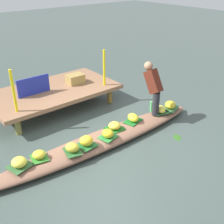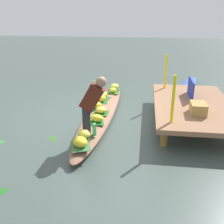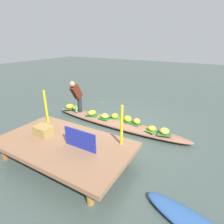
{
  "view_description": "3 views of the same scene",
  "coord_description": "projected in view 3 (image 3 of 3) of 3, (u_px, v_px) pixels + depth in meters",
  "views": [
    {
      "loc": [
        -2.9,
        -3.84,
        3.26
      ],
      "look_at": [
        0.41,
        0.18,
        0.55
      ],
      "focal_mm": 44.89,
      "sensor_mm": 36.0,
      "label": 1
    },
    {
      "loc": [
        6.15,
        1.07,
        2.56
      ],
      "look_at": [
        0.48,
        0.33,
        0.3
      ],
      "focal_mm": 42.01,
      "sensor_mm": 36.0,
      "label": 2
    },
    {
      "loc": [
        -2.67,
        4.79,
        2.71
      ],
      "look_at": [
        -0.0,
        0.18,
        0.56
      ],
      "focal_mm": 28.82,
      "sensor_mm": 36.0,
      "label": 3
    }
  ],
  "objects": [
    {
      "name": "leaf_mat_5",
      "position": [
        164.0,
        133.0,
        5.13
      ],
      "size": [
        0.44,
        0.42,
        0.01
      ],
      "primitive_type": "cube",
      "rotation": [
        0.0,
        0.0,
        0.25
      ],
      "color": "#346032",
      "rests_on": "vendor_boat"
    },
    {
      "name": "banana_bunch_3",
      "position": [
        105.0,
        116.0,
        6.12
      ],
      "size": [
        0.35,
        0.34,
        0.15
      ],
      "primitive_type": "ellipsoid",
      "rotation": [
        0.0,
        0.0,
        3.58
      ],
      "color": "yellow",
      "rests_on": "vendor_boat"
    },
    {
      "name": "produce_crate",
      "position": [
        43.0,
        131.0,
        4.47
      ],
      "size": [
        0.45,
        0.33,
        0.24
      ],
      "primitive_type": "cube",
      "rotation": [
        0.0,
        0.0,
        -0.02
      ],
      "color": "#A08245",
      "rests_on": "dock_platform"
    },
    {
      "name": "vendor_person",
      "position": [
        77.0,
        94.0,
        6.4
      ],
      "size": [
        0.2,
        0.53,
        1.19
      ],
      "color": "#28282D",
      "rests_on": "vendor_boat"
    },
    {
      "name": "drifting_plant_1",
      "position": [
        102.0,
        102.0,
        8.38
      ],
      "size": [
        0.26,
        0.26,
        0.01
      ],
      "primitive_type": "ellipsoid",
      "rotation": [
        0.0,
        0.0,
        2.4
      ],
      "color": "#238530",
      "rests_on": "ground"
    },
    {
      "name": "leaf_mat_7",
      "position": [
        77.0,
        110.0,
        6.85
      ],
      "size": [
        0.44,
        0.38,
        0.01
      ],
      "primitive_type": "cube",
      "rotation": [
        0.0,
        0.0,
        2.85
      ],
      "color": "#305E36",
      "rests_on": "vendor_boat"
    },
    {
      "name": "leaf_mat_0",
      "position": [
        128.0,
        122.0,
        5.87
      ],
      "size": [
        0.35,
        0.35,
        0.01
      ],
      "primitive_type": "cube",
      "rotation": [
        0.0,
        0.0,
        1.63
      ],
      "color": "#25662E",
      "rests_on": "vendor_boat"
    },
    {
      "name": "market_banner",
      "position": [
        80.0,
        139.0,
        3.88
      ],
      "size": [
        0.82,
        0.03,
        0.44
      ],
      "primitive_type": "cube",
      "rotation": [
        0.0,
        0.0,
        0.0
      ],
      "color": "#1E2B9A",
      "rests_on": "dock_platform"
    },
    {
      "name": "banana_bunch_2",
      "position": [
        115.0,
        116.0,
        6.1
      ],
      "size": [
        0.23,
        0.25,
        0.17
      ],
      "primitive_type": "ellipsoid",
      "rotation": [
        0.0,
        0.0,
        1.55
      ],
      "color": "yellow",
      "rests_on": "vendor_boat"
    },
    {
      "name": "banana_bunch_5",
      "position": [
        164.0,
        131.0,
        5.09
      ],
      "size": [
        0.28,
        0.28,
        0.17
      ],
      "primitive_type": "ellipsoid",
      "rotation": [
        0.0,
        0.0,
        4.8
      ],
      "color": "yellow",
      "rests_on": "vendor_boat"
    },
    {
      "name": "banana_bunch_1",
      "position": [
        152.0,
        128.0,
        5.27
      ],
      "size": [
        0.25,
        0.24,
        0.14
      ],
      "primitive_type": "ellipsoid",
      "rotation": [
        0.0,
        0.0,
        3.22
      ],
      "color": "yellow",
      "rests_on": "vendor_boat"
    },
    {
      "name": "leaf_mat_4",
      "position": [
        70.0,
        108.0,
        7.0
      ],
      "size": [
        0.52,
        0.46,
        0.01
      ],
      "primitive_type": "cube",
      "rotation": [
        0.0,
        0.0,
        0.36
      ],
      "color": "#3B7041",
      "rests_on": "vendor_boat"
    },
    {
      "name": "drifting_plant_3",
      "position": [
        94.0,
        110.0,
        7.4
      ],
      "size": [
        0.29,
        0.3,
        0.01
      ],
      "primitive_type": "ellipsoid",
      "rotation": [
        0.0,
        0.0,
        0.86
      ],
      "color": "#306120",
      "rests_on": "ground"
    },
    {
      "name": "drifting_plant_0",
      "position": [
        66.0,
        102.0,
        8.39
      ],
      "size": [
        0.3,
        0.28,
        0.01
      ],
      "primitive_type": "ellipsoid",
      "rotation": [
        0.0,
        0.0,
        2.47
      ],
      "color": "#1E621D",
      "rests_on": "ground"
    },
    {
      "name": "leaf_mat_6",
      "position": [
        92.0,
        115.0,
        6.39
      ],
      "size": [
        0.47,
        0.37,
        0.01
      ],
      "primitive_type": "cube",
      "rotation": [
        0.0,
        0.0,
        0.24
      ],
      "color": "#1A6725",
      "rests_on": "vendor_boat"
    },
    {
      "name": "leaf_mat_3",
      "position": [
        105.0,
        118.0,
        6.14
      ],
      "size": [
        0.38,
        0.35,
        0.01
      ],
      "primitive_type": "cube",
      "rotation": [
        0.0,
        0.0,
        3.1
      ],
      "color": "#1E661C",
      "rests_on": "vendor_boat"
    },
    {
      "name": "leaf_mat_8",
      "position": [
        137.0,
        124.0,
        5.73
      ],
      "size": [
        0.36,
        0.42,
        0.01
      ],
      "primitive_type": "cube",
      "rotation": [
        0.0,
        0.0,
        1.34
      ],
      "color": "#2A5F2B",
      "rests_on": "vendor_boat"
    },
    {
      "name": "railing_post_west",
      "position": [
        122.0,
        126.0,
        3.94
      ],
      "size": [
        0.06,
        0.06,
        0.94
      ],
      "primitive_type": "cylinder",
      "color": "yellow",
      "rests_on": "dock_platform"
    },
    {
      "name": "canal_water",
      "position": [
        115.0,
        126.0,
        6.09
      ],
      "size": [
        40.0,
        40.0,
        0.0
      ],
      "primitive_type": "plane",
      "color": "#404D48",
      "rests_on": "ground"
    },
    {
      "name": "water_bottle",
      "position": [
        76.0,
        109.0,
        6.6
      ],
      "size": [
        0.08,
        0.08,
        0.25
      ],
      "primitive_type": "cylinder",
      "color": "#52BB66",
      "rests_on": "vendor_boat"
    },
    {
      "name": "leaf_mat_1",
      "position": [
        152.0,
        130.0,
        5.3
      ],
      "size": [
        0.35,
        0.38,
        0.01
      ],
      "primitive_type": "cube",
      "rotation": [
        0.0,
        0.0,
        1.35
      ],
      "color": "#36832C",
      "rests_on": "vendor_boat"
    },
    {
      "name": "dock_platform",
      "position": [
        64.0,
        144.0,
        4.22
      ],
      "size": [
        3.2,
        1.8,
        0.48
      ],
      "color": "#8E6447",
      "rests_on": "ground"
    },
    {
      "name": "banana_bunch_0",
      "position": [
        128.0,
        119.0,
        5.84
      ],
      "size": [
        0.35,
        0.34,
        0.2
      ],
      "primitive_type": "ellipsoid",
      "rotation": [
        0.0,
        0.0,
        0.94
      ],
      "color": "yellow",
      "rests_on": "vendor_boat"
    },
    {
      "name": "banana_bunch_4",
      "position": [
        70.0,
        106.0,
        6.97
      ],
      "size": [
        0.4,
        0.39,
        0.17
      ],
      "primitive_type": "ellipsoid",
      "rotation": [
        0.0,
        0.0,
        0.61
      ],
      "color": "gold",
      "rests_on": "vendor_boat"
    },
    {
      "name": "banana_bunch_6",
      "position": [
        92.0,
        113.0,
        6.36
      ],
      "size": [
        0.28,
        0.34,
        0.17
      ],
      "primitive_type": "ellipsoid",
      "rotation": [
        0.0,
        0.0,
        1.34
      ],
      "color": "yellow",
      "rests_on": "vendor_boat"
    },
    {
      "name": "banana_bunch_8",
      "position": [
        137.0,
        121.0,
        5.7
      ],
      "size": [
        0.33,
        0.34,
        0.17
      ],
      "primitive_type": "ellipsoid",
      "rotation": [
        0.0,
        0.0,
        5.31
      ],
      "color": "gold",
      "rests_on": "vendor_boat"
    },
    {
      "name": "banana_bunch_7",
      "position": [
        77.0,
        108.0,
        6.82
      ],
      "size": [
        0.32,
        0.34,
        0.16
      ],
      "primitive_type": "ellipsoid",
      "rotation": [
        0.0,
        0.0,
        4.18
      ],
      "color": "#F5E24F",
      "rests_on": "vendor_boat"
    },
    {
      "name": "vendor_boat",
      "position": [
        115.0,
        123.0,
        6.05
      ],
      "size": [
        5.04,
        0.83,
        0.22
      ],
      "primitive_type": "ellipsoid",
      "rotation": [
        0.0,
        0.0,
        -0.03
      ],
      "color": "#8A5F49",
      "rests_on": "ground"
    },
    {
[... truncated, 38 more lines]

